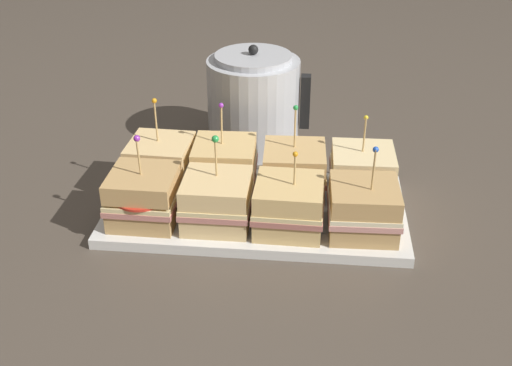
{
  "coord_description": "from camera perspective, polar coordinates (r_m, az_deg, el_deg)",
  "views": [
    {
      "loc": [
        0.09,
        -0.95,
        0.61
      ],
      "look_at": [
        0.0,
        0.0,
        0.06
      ],
      "focal_mm": 45.0,
      "sensor_mm": 36.0,
      "label": 1
    }
  ],
  "objects": [
    {
      "name": "sandwich_back_center_left",
      "position": [
        1.16,
        -2.81,
        1.55
      ],
      "size": [
        0.12,
        0.12,
        0.16
      ],
      "color": "tan",
      "rests_on": "serving_platter"
    },
    {
      "name": "serving_platter",
      "position": [
        1.13,
        -0.0,
        -2.41
      ],
      "size": [
        0.52,
        0.27,
        0.02
      ],
      "color": "silver",
      "rests_on": "ground_plane"
    },
    {
      "name": "sandwich_front_far_right",
      "position": [
        1.05,
        9.53,
        -2.26
      ],
      "size": [
        0.12,
        0.12,
        0.16
      ],
      "color": "tan",
      "rests_on": "serving_platter"
    },
    {
      "name": "sandwich_back_center_right",
      "position": [
        1.15,
        3.42,
        1.2
      ],
      "size": [
        0.12,
        0.12,
        0.16
      ],
      "color": "tan",
      "rests_on": "serving_platter"
    },
    {
      "name": "sandwich_front_center_right",
      "position": [
        1.04,
        2.94,
        -2.03
      ],
      "size": [
        0.12,
        0.12,
        0.14
      ],
      "color": "tan",
      "rests_on": "serving_platter"
    },
    {
      "name": "sandwich_front_far_left",
      "position": [
        1.08,
        -9.91,
        -1.21
      ],
      "size": [
        0.12,
        0.12,
        0.16
      ],
      "color": "tan",
      "rests_on": "serving_platter"
    },
    {
      "name": "ground_plane",
      "position": [
        1.13,
        -0.0,
        -2.8
      ],
      "size": [
        6.0,
        6.0,
        0.0
      ],
      "primitive_type": "plane",
      "color": "#4C4238"
    },
    {
      "name": "kettle_steel",
      "position": [
        1.34,
        -0.2,
        7.22
      ],
      "size": [
        0.21,
        0.19,
        0.22
      ],
      "color": "#B7BABF",
      "rests_on": "ground_plane"
    },
    {
      "name": "sandwich_back_far_left",
      "position": [
        1.18,
        -8.43,
        1.72
      ],
      "size": [
        0.12,
        0.12,
        0.17
      ],
      "color": "#DBB77A",
      "rests_on": "serving_platter"
    },
    {
      "name": "sandwich_back_far_right",
      "position": [
        1.16,
        9.42,
        0.94
      ],
      "size": [
        0.12,
        0.12,
        0.15
      ],
      "color": "beige",
      "rests_on": "serving_platter"
    },
    {
      "name": "sandwich_front_center_left",
      "position": [
        1.06,
        -3.49,
        -1.59
      ],
      "size": [
        0.11,
        0.11,
        0.16
      ],
      "color": "#DBB77A",
      "rests_on": "serving_platter"
    }
  ]
}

